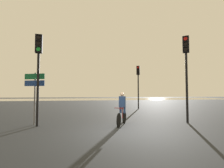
% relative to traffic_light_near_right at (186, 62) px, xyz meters
% --- Properties ---
extents(ground_plane, '(120.00, 120.00, 0.00)m').
position_rel_traffic_light_near_right_xyz_m(ground_plane, '(-3.94, -1.68, -3.23)').
color(ground_plane, black).
extents(water_strip, '(80.00, 16.00, 0.01)m').
position_rel_traffic_light_near_right_xyz_m(water_strip, '(-3.94, 37.50, -3.23)').
color(water_strip, '#9E937F').
rests_on(water_strip, ground).
extents(traffic_light_near_right, '(0.41, 0.42, 4.67)m').
position_rel_traffic_light_near_right_xyz_m(traffic_light_near_right, '(0.00, 0.00, 0.00)').
color(traffic_light_near_right, black).
rests_on(traffic_light_near_right, ground).
extents(traffic_light_near_left, '(0.34, 0.35, 4.42)m').
position_rel_traffic_light_near_right_xyz_m(traffic_light_near_left, '(-7.62, 0.48, -0.16)').
color(traffic_light_near_left, black).
rests_on(traffic_light_near_left, ground).
extents(traffic_light_far_right, '(0.39, 0.41, 4.32)m').
position_rel_traffic_light_near_right_xyz_m(traffic_light_far_right, '(0.19, 8.23, -0.23)').
color(traffic_light_far_right, black).
rests_on(traffic_light_far_right, ground).
extents(direction_sign_post, '(1.03, 0.44, 2.60)m').
position_rel_traffic_light_near_right_xyz_m(direction_sign_post, '(-7.86, 0.91, -1.44)').
color(direction_sign_post, slate).
rests_on(direction_sign_post, ground).
extents(cyclist, '(0.87, 1.51, 1.62)m').
position_rel_traffic_light_near_right_xyz_m(cyclist, '(-3.58, 0.01, -2.41)').
color(cyclist, black).
rests_on(cyclist, ground).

